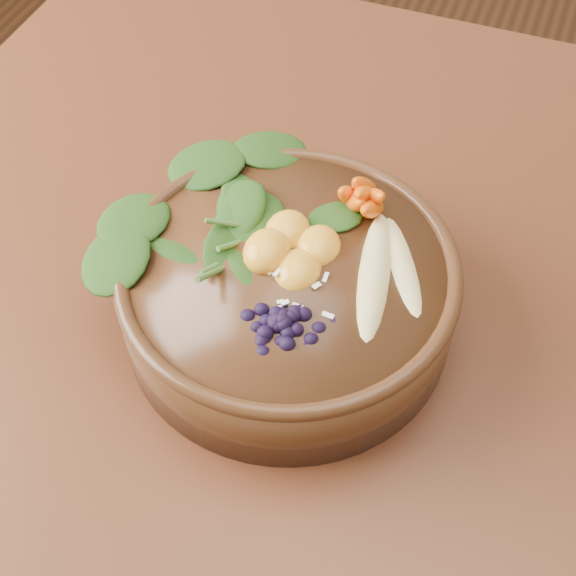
# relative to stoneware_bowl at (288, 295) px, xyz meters

# --- Properties ---
(stoneware_bowl) EXTENTS (0.37, 0.37, 0.08)m
(stoneware_bowl) POSITION_rel_stoneware_bowl_xyz_m (0.00, 0.00, 0.00)
(stoneware_bowl) COLOR #462916
(stoneware_bowl) RESTS_ON dining_table
(kale_heap) EXTENTS (0.23, 0.22, 0.05)m
(kale_heap) POSITION_rel_stoneware_bowl_xyz_m (-0.06, 0.05, 0.06)
(kale_heap) COLOR #224813
(kale_heap) RESTS_ON stoneware_bowl
(carrot_cluster) EXTENTS (0.08, 0.08, 0.08)m
(carrot_cluster) POSITION_rel_stoneware_bowl_xyz_m (0.03, 0.09, 0.08)
(carrot_cluster) COLOR #F56406
(carrot_cluster) RESTS_ON stoneware_bowl
(banana_halves) EXTENTS (0.10, 0.17, 0.03)m
(banana_halves) POSITION_rel_stoneware_bowl_xyz_m (0.08, 0.03, 0.05)
(banana_halves) COLOR #E0CC84
(banana_halves) RESTS_ON stoneware_bowl
(mandarin_cluster) EXTENTS (0.11, 0.11, 0.03)m
(mandarin_cluster) POSITION_rel_stoneware_bowl_xyz_m (-0.00, 0.02, 0.06)
(mandarin_cluster) COLOR orange
(mandarin_cluster) RESTS_ON stoneware_bowl
(blueberry_pile) EXTENTS (0.16, 0.14, 0.04)m
(blueberry_pile) POSITION_rel_stoneware_bowl_xyz_m (0.02, -0.06, 0.06)
(blueberry_pile) COLOR black
(blueberry_pile) RESTS_ON stoneware_bowl
(coconut_flakes) EXTENTS (0.11, 0.09, 0.01)m
(coconut_flakes) POSITION_rel_stoneware_bowl_xyz_m (0.01, -0.02, 0.04)
(coconut_flakes) COLOR white
(coconut_flakes) RESTS_ON stoneware_bowl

